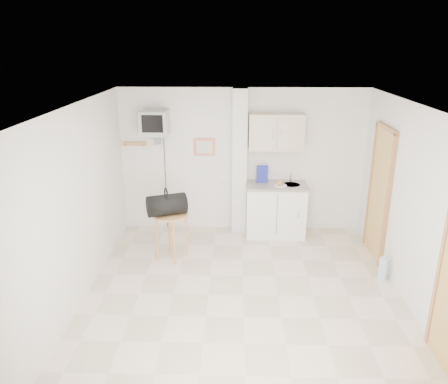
{
  "coord_description": "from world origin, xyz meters",
  "views": [
    {
      "loc": [
        -0.12,
        -5.07,
        3.22
      ],
      "look_at": [
        -0.27,
        0.6,
        1.25
      ],
      "focal_mm": 35.0,
      "sensor_mm": 36.0,
      "label": 1
    }
  ],
  "objects_px": {
    "crt_television": "(155,124)",
    "water_bottle": "(383,269)",
    "duffel_bag": "(167,205)",
    "round_table": "(171,221)"
  },
  "relations": [
    {
      "from": "crt_television",
      "to": "duffel_bag",
      "type": "distance_m",
      "value": 1.48
    },
    {
      "from": "round_table",
      "to": "duffel_bag",
      "type": "relative_size",
      "value": 1.13
    },
    {
      "from": "crt_television",
      "to": "water_bottle",
      "type": "bearing_deg",
      "value": -24.55
    },
    {
      "from": "crt_television",
      "to": "round_table",
      "type": "height_order",
      "value": "crt_television"
    },
    {
      "from": "crt_television",
      "to": "water_bottle",
      "type": "distance_m",
      "value": 4.16
    },
    {
      "from": "round_table",
      "to": "duffel_bag",
      "type": "bearing_deg",
      "value": -141.49
    },
    {
      "from": "crt_television",
      "to": "water_bottle",
      "type": "relative_size",
      "value": 5.67
    },
    {
      "from": "round_table",
      "to": "water_bottle",
      "type": "distance_m",
      "value": 3.16
    },
    {
      "from": "water_bottle",
      "to": "duffel_bag",
      "type": "bearing_deg",
      "value": 169.91
    },
    {
      "from": "duffel_bag",
      "to": "water_bottle",
      "type": "relative_size",
      "value": 1.72
    }
  ]
}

